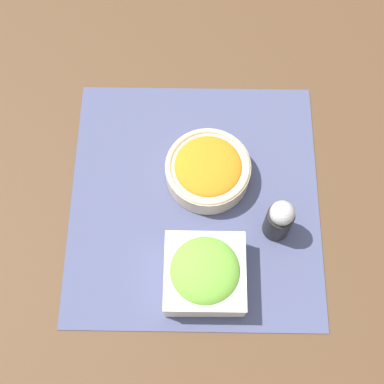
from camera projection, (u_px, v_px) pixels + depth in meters
The scene contains 5 objects.
ground_plane at pixel (192, 199), 0.96m from camera, with size 3.00×3.00×0.00m, color #513823.
placemat at pixel (192, 199), 0.96m from camera, with size 0.47×0.44×0.00m.
lettuce_bowl at pixel (202, 273), 0.87m from camera, with size 0.13×0.13×0.08m.
carrot_bowl at pixel (205, 169), 0.95m from camera, with size 0.15×0.15×0.06m.
pepper_shaker at pixel (276, 219), 0.89m from camera, with size 0.05×0.05×0.10m.
Camera 1 is at (0.36, 0.00, 0.89)m, focal length 50.00 mm.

